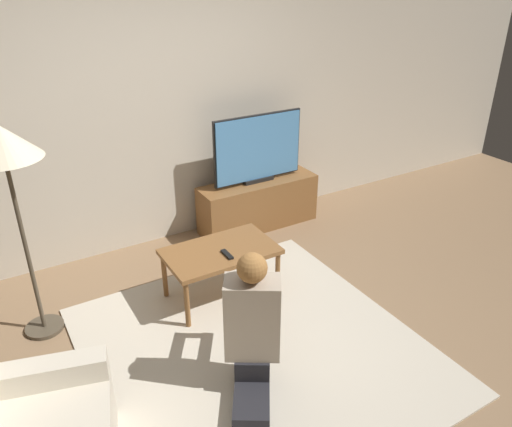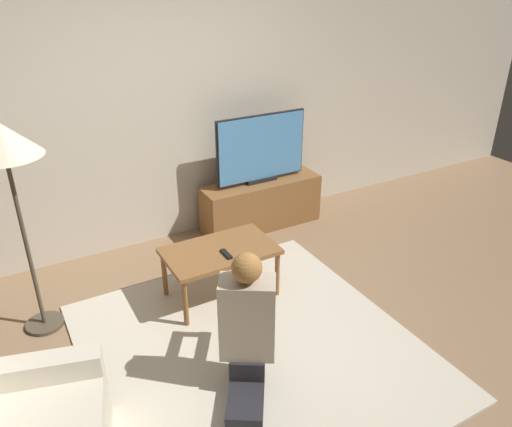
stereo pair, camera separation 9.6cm
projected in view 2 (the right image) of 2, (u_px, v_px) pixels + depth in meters
The scene contains 9 objects.
ground_plane at pixel (252, 350), 3.57m from camera, with size 10.00×10.00×0.00m, color #896B4C.
wall_back at pixel (149, 110), 4.50m from camera, with size 10.00×0.06×2.60m.
rug at pixel (252, 349), 3.57m from camera, with size 2.23×2.35×0.02m.
tv_stand at pixel (261, 204), 5.17m from camera, with size 1.25×0.37×0.50m.
tv at pixel (261, 149), 4.91m from camera, with size 0.97×0.08×0.69m.
coffee_table at pixel (220, 254), 3.98m from camera, with size 0.88×0.53×0.45m.
floor_lamp at pixel (4, 151), 3.19m from camera, with size 0.49×0.49×1.59m.
person_kneeling at pixel (247, 326), 3.06m from camera, with size 0.64×0.82×0.98m.
remote at pixel (226, 254), 3.88m from camera, with size 0.04×0.15×0.02m.
Camera 2 is at (-1.33, -2.42, 2.47)m, focal length 35.00 mm.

